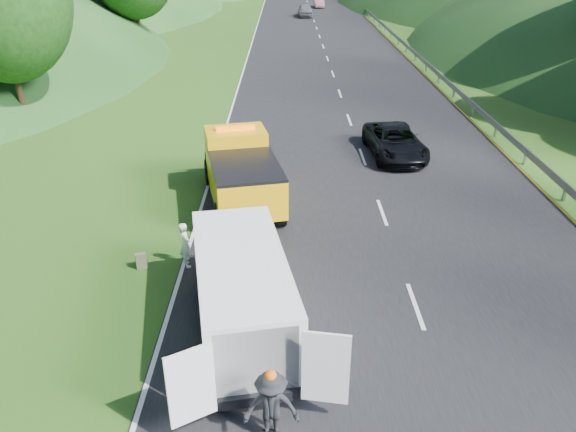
{
  "coord_description": "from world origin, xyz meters",
  "views": [
    {
      "loc": [
        -0.67,
        -15.0,
        9.33
      ],
      "look_at": [
        -0.58,
        1.14,
        1.3
      ],
      "focal_mm": 35.0,
      "sensor_mm": 36.0,
      "label": 1
    }
  ],
  "objects_px": {
    "white_van": "(241,289)",
    "woman": "(187,266)",
    "child": "(239,298)",
    "suitcase": "(141,261)",
    "passing_suv": "(394,156)",
    "tow_truck": "(241,170)"
  },
  "relations": [
    {
      "from": "white_van",
      "to": "passing_suv",
      "type": "relative_size",
      "value": 1.42
    },
    {
      "from": "tow_truck",
      "to": "woman",
      "type": "distance_m",
      "value": 5.14
    },
    {
      "from": "child",
      "to": "suitcase",
      "type": "distance_m",
      "value": 3.62
    },
    {
      "from": "woman",
      "to": "passing_suv",
      "type": "xyz_separation_m",
      "value": [
        8.3,
        9.93,
        0.0
      ]
    },
    {
      "from": "tow_truck",
      "to": "white_van",
      "type": "distance_m",
      "value": 8.09
    },
    {
      "from": "woman",
      "to": "child",
      "type": "height_order",
      "value": "woman"
    },
    {
      "from": "suitcase",
      "to": "passing_suv",
      "type": "distance_m",
      "value": 13.98
    },
    {
      "from": "passing_suv",
      "to": "woman",
      "type": "bearing_deg",
      "value": -134.08
    },
    {
      "from": "tow_truck",
      "to": "woman",
      "type": "bearing_deg",
      "value": -118.7
    },
    {
      "from": "tow_truck",
      "to": "passing_suv",
      "type": "bearing_deg",
      "value": 24.88
    },
    {
      "from": "tow_truck",
      "to": "passing_suv",
      "type": "distance_m",
      "value": 8.72
    },
    {
      "from": "child",
      "to": "suitcase",
      "type": "relative_size",
      "value": 2.15
    },
    {
      "from": "woman",
      "to": "child",
      "type": "bearing_deg",
      "value": -161.98
    },
    {
      "from": "woman",
      "to": "passing_suv",
      "type": "bearing_deg",
      "value": -66.52
    },
    {
      "from": "white_van",
      "to": "woman",
      "type": "xyz_separation_m",
      "value": [
        -2.0,
        3.31,
        -1.35
      ]
    },
    {
      "from": "child",
      "to": "suitcase",
      "type": "bearing_deg",
      "value": 175.96
    },
    {
      "from": "white_van",
      "to": "suitcase",
      "type": "relative_size",
      "value": 13.67
    },
    {
      "from": "white_van",
      "to": "woman",
      "type": "height_order",
      "value": "white_van"
    },
    {
      "from": "suitcase",
      "to": "passing_suv",
      "type": "height_order",
      "value": "passing_suv"
    },
    {
      "from": "woman",
      "to": "suitcase",
      "type": "height_order",
      "value": "woman"
    },
    {
      "from": "white_van",
      "to": "suitcase",
      "type": "xyz_separation_m",
      "value": [
        -3.4,
        3.19,
        -1.09
      ]
    },
    {
      "from": "suitcase",
      "to": "passing_suv",
      "type": "bearing_deg",
      "value": 46.01
    }
  ]
}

